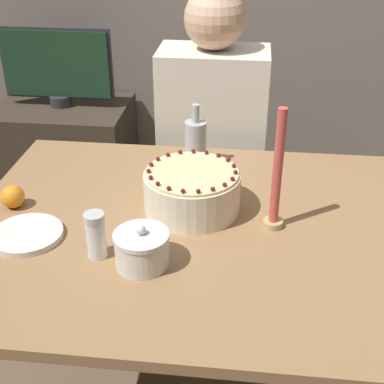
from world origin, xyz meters
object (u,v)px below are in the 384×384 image
person_man_blue_shirt (211,175)px  sugar_shaker (96,235)px  sugar_bowl (142,249)px  cake (192,191)px  candle (277,180)px  bottle (195,142)px  tv_monitor (57,66)px

person_man_blue_shirt → sugar_shaker: bearing=75.8°
sugar_shaker → person_man_blue_shirt: (0.22, 0.85, -0.28)m
person_man_blue_shirt → sugar_bowl: bearing=83.5°
cake → sugar_bowl: bearing=-108.9°
cake → sugar_shaker: bearing=-130.2°
candle → bottle: candle is taller
cake → tv_monitor: tv_monitor is taller
bottle → person_man_blue_shirt: size_ratio=0.16×
tv_monitor → candle: bearing=-48.9°
person_man_blue_shirt → tv_monitor: size_ratio=2.46×
sugar_bowl → cake: bearing=71.1°
sugar_bowl → bottle: bottle is taller
cake → sugar_shaker: (-0.21, -0.24, 0.00)m
candle → tv_monitor: bearing=131.1°
candle → person_man_blue_shirt: bearing=107.9°
bottle → tv_monitor: size_ratio=0.40×
cake → sugar_shaker: size_ratio=2.20×
bottle → tv_monitor: tv_monitor is taller
sugar_bowl → tv_monitor: tv_monitor is taller
tv_monitor → bottle: bearing=-46.9°
cake → candle: bearing=-15.3°
candle → tv_monitor: size_ratio=0.64×
sugar_bowl → sugar_shaker: 0.12m
sugar_bowl → bottle: (0.07, 0.54, 0.04)m
sugar_shaker → candle: bearing=22.9°
candle → person_man_blue_shirt: (-0.22, 0.67, -0.36)m
sugar_shaker → person_man_blue_shirt: 0.92m
sugar_bowl → tv_monitor: (-0.66, 1.32, 0.03)m
sugar_shaker → person_man_blue_shirt: bearing=75.8°
sugar_shaker → candle: size_ratio=0.36×
sugar_bowl → candle: (0.32, 0.20, 0.10)m
sugar_shaker → bottle: bottle is taller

